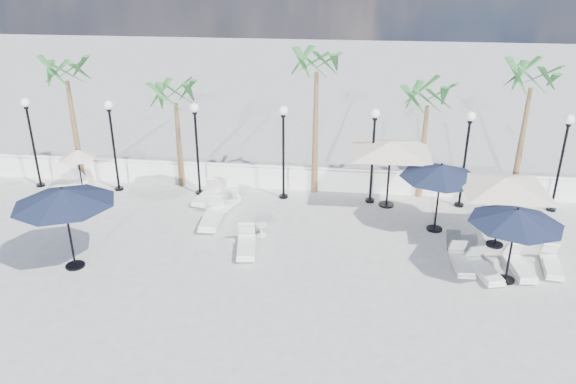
# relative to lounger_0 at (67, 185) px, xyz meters

# --- Properties ---
(ground) EXTENTS (100.00, 100.00, 0.00)m
(ground) POSITION_rel_lounger_0_xyz_m (9.15, -6.18, -0.23)
(ground) COLOR #989893
(ground) RESTS_ON ground
(balustrade) EXTENTS (26.00, 0.30, 1.01)m
(balustrade) POSITION_rel_lounger_0_xyz_m (9.15, 1.32, 0.24)
(balustrade) COLOR white
(balustrade) RESTS_ON ground
(lamppost_0) EXTENTS (0.36, 0.36, 3.84)m
(lamppost_0) POSITION_rel_lounger_0_xyz_m (-1.35, 0.32, 2.26)
(lamppost_0) COLOR black
(lamppost_0) RESTS_ON ground
(lamppost_1) EXTENTS (0.36, 0.36, 3.84)m
(lamppost_1) POSITION_rel_lounger_0_xyz_m (2.15, 0.32, 2.26)
(lamppost_1) COLOR black
(lamppost_1) RESTS_ON ground
(lamppost_2) EXTENTS (0.36, 0.36, 3.84)m
(lamppost_2) POSITION_rel_lounger_0_xyz_m (5.65, 0.32, 2.26)
(lamppost_2) COLOR black
(lamppost_2) RESTS_ON ground
(lamppost_3) EXTENTS (0.36, 0.36, 3.84)m
(lamppost_3) POSITION_rel_lounger_0_xyz_m (9.15, 0.32, 2.26)
(lamppost_3) COLOR black
(lamppost_3) RESTS_ON ground
(lamppost_4) EXTENTS (0.36, 0.36, 3.84)m
(lamppost_4) POSITION_rel_lounger_0_xyz_m (12.65, 0.32, 2.26)
(lamppost_4) COLOR black
(lamppost_4) RESTS_ON ground
(lamppost_5) EXTENTS (0.36, 0.36, 3.84)m
(lamppost_5) POSITION_rel_lounger_0_xyz_m (16.15, 0.32, 2.26)
(lamppost_5) COLOR black
(lamppost_5) RESTS_ON ground
(lamppost_6) EXTENTS (0.36, 0.36, 3.84)m
(lamppost_6) POSITION_rel_lounger_0_xyz_m (19.65, 0.32, 2.26)
(lamppost_6) COLOR black
(lamppost_6) RESTS_ON ground
(palm_0) EXTENTS (2.60, 2.60, 5.50)m
(palm_0) POSITION_rel_lounger_0_xyz_m (0.15, 1.12, 4.30)
(palm_0) COLOR brown
(palm_0) RESTS_ON ground
(palm_1) EXTENTS (2.60, 2.60, 4.70)m
(palm_1) POSITION_rel_lounger_0_xyz_m (4.65, 1.12, 3.52)
(palm_1) COLOR brown
(palm_1) RESTS_ON ground
(palm_2) EXTENTS (2.60, 2.60, 6.10)m
(palm_2) POSITION_rel_lounger_0_xyz_m (10.35, 1.12, 4.89)
(palm_2) COLOR brown
(palm_2) RESTS_ON ground
(palm_3) EXTENTS (2.60, 2.60, 4.90)m
(palm_3) POSITION_rel_lounger_0_xyz_m (14.65, 1.12, 3.72)
(palm_3) COLOR brown
(palm_3) RESTS_ON ground
(palm_4) EXTENTS (2.60, 2.60, 5.70)m
(palm_4) POSITION_rel_lounger_0_xyz_m (18.35, 1.12, 4.50)
(palm_4) COLOR brown
(palm_4) RESTS_ON ground
(lounger_0) EXTENTS (1.26, 1.91, 0.69)m
(lounger_0) POSITION_rel_lounger_0_xyz_m (0.00, 0.00, 0.00)
(lounger_0) COLOR silver
(lounger_0) RESTS_ON ground
(lounger_1) EXTENTS (0.89, 1.84, 0.66)m
(lounger_1) POSITION_rel_lounger_0_xyz_m (6.12, -0.33, -0.01)
(lounger_1) COLOR silver
(lounger_1) RESTS_ON ground
(lounger_2) EXTENTS (1.06, 1.76, 0.63)m
(lounger_2) POSITION_rel_lounger_0_xyz_m (7.02, -1.13, -0.02)
(lounger_2) COLOR silver
(lounger_2) RESTS_ON ground
(lounger_3) EXTENTS (0.75, 2.04, 0.75)m
(lounger_3) POSITION_rel_lounger_0_xyz_m (6.81, -2.31, 0.02)
(lounger_3) COLOR silver
(lounger_3) RESTS_ON ground
(lounger_4) EXTENTS (0.87, 1.90, 0.69)m
(lounger_4) POSITION_rel_lounger_0_xyz_m (8.45, -4.20, -0.00)
(lounger_4) COLOR silver
(lounger_4) RESTS_ON ground
(lounger_5) EXTENTS (0.99, 1.79, 0.64)m
(lounger_5) POSITION_rel_lounger_0_xyz_m (16.09, -4.84, -0.02)
(lounger_5) COLOR silver
(lounger_5) RESTS_ON ground
(lounger_6) EXTENTS (0.62, 1.68, 0.62)m
(lounger_6) POSITION_rel_lounger_0_xyz_m (15.46, -4.46, -0.02)
(lounger_6) COLOR silver
(lounger_6) RESTS_ON ground
(lounger_7) EXTENTS (0.72, 1.80, 0.66)m
(lounger_7) POSITION_rel_lounger_0_xyz_m (17.23, -4.52, -0.01)
(lounger_7) COLOR silver
(lounger_7) RESTS_ON ground
(lounger_8) EXTENTS (0.77, 1.69, 0.61)m
(lounger_8) POSITION_rel_lounger_0_xyz_m (18.27, -4.29, -0.03)
(lounger_8) COLOR silver
(lounger_8) RESTS_ON ground
(side_table_1) EXTENTS (0.45, 0.45, 0.43)m
(side_table_1) POSITION_rel_lounger_0_xyz_m (8.78, -3.03, 0.03)
(side_table_1) COLOR silver
(side_table_1) RESTS_ON ground
(side_table_2) EXTENTS (0.55, 0.55, 0.53)m
(side_table_2) POSITION_rel_lounger_0_xyz_m (17.05, -0.74, 0.09)
(side_table_2) COLOR silver
(side_table_2) RESTS_ON ground
(parasol_navy_left) EXTENTS (3.14, 3.14, 2.77)m
(parasol_navy_left) POSITION_rel_lounger_0_xyz_m (3.19, -5.84, 2.21)
(parasol_navy_left) COLOR black
(parasol_navy_left) RESTS_ON ground
(parasol_navy_mid) EXTENTS (2.87, 2.87, 2.57)m
(parasol_navy_mid) POSITION_rel_lounger_0_xyz_m (14.94, -1.88, 2.03)
(parasol_navy_mid) COLOR black
(parasol_navy_mid) RESTS_ON ground
(parasol_navy_right) EXTENTS (2.77, 2.77, 2.48)m
(parasol_navy_right) POSITION_rel_lounger_0_xyz_m (16.69, -5.10, 1.95)
(parasol_navy_right) COLOR black
(parasol_navy_right) RESTS_ON ground
(parasol_cream_sq_a) EXTENTS (5.85, 5.85, 2.87)m
(parasol_cream_sq_a) POSITION_rel_lounger_0_xyz_m (13.30, 0.02, 2.43)
(parasol_cream_sq_a) COLOR black
(parasol_cream_sq_a) RESTS_ON ground
(parasol_cream_sq_b) EXTENTS (5.38, 5.38, 2.70)m
(parasol_cream_sq_b) POSITION_rel_lounger_0_xyz_m (16.86, -2.84, 2.26)
(parasol_cream_sq_b) COLOR black
(parasol_cream_sq_b) RESTS_ON ground
(parasol_cream_small) EXTENTS (1.53, 1.53, 1.88)m
(parasol_cream_small) POSITION_rel_lounger_0_xyz_m (0.69, 0.02, 1.38)
(parasol_cream_small) COLOR black
(parasol_cream_small) RESTS_ON ground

